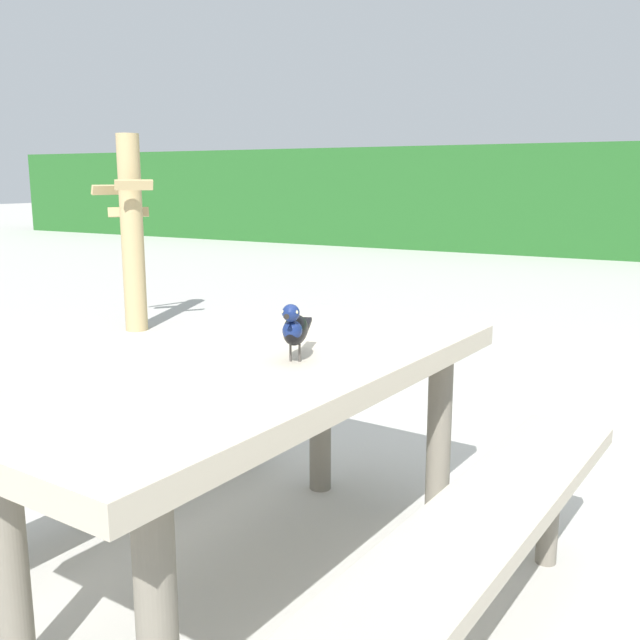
# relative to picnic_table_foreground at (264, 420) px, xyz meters

# --- Properties ---
(ground_plane) EXTENTS (60.00, 60.00, 0.00)m
(ground_plane) POSITION_rel_picnic_table_foreground_xyz_m (0.28, 0.29, -0.56)
(ground_plane) COLOR #B7B5AD
(picnic_table_foreground) EXTENTS (1.81, 1.86, 0.74)m
(picnic_table_foreground) POSITION_rel_picnic_table_foreground_xyz_m (0.00, 0.00, 0.00)
(picnic_table_foreground) COLOR #B2A893
(picnic_table_foreground) RESTS_ON ground
(bird_grackle) EXTENTS (0.13, 0.28, 0.18)m
(bird_grackle) POSITION_rel_picnic_table_foreground_xyz_m (0.08, 0.05, 0.29)
(bird_grackle) COLOR black
(bird_grackle) RESTS_ON picnic_table_foreground
(stalk_post_left_side) EXTENTS (0.62, 0.56, 1.63)m
(stalk_post_left_side) POSITION_rel_picnic_table_foreground_xyz_m (-3.14, 2.72, 0.27)
(stalk_post_left_side) COLOR tan
(stalk_post_left_side) RESTS_ON ground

